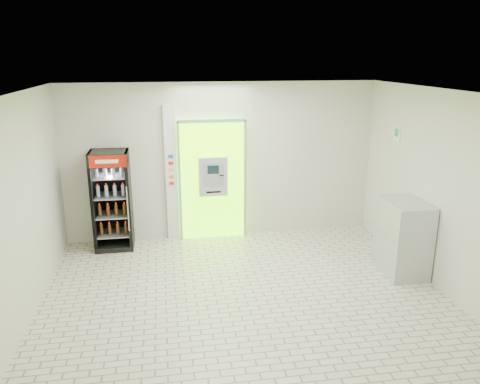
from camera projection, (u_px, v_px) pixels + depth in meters
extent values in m
plane|color=beige|center=(244.00, 294.00, 7.07)|extent=(6.00, 6.00, 0.00)
plane|color=beige|center=(222.00, 161.00, 9.01)|extent=(6.00, 0.00, 6.00)
plane|color=beige|center=(292.00, 279.00, 4.28)|extent=(6.00, 0.00, 6.00)
plane|color=beige|center=(21.00, 210.00, 6.17)|extent=(0.00, 5.00, 5.00)
plane|color=beige|center=(438.00, 190.00, 7.12)|extent=(0.00, 5.00, 5.00)
plane|color=white|center=(245.00, 92.00, 6.22)|extent=(6.00, 6.00, 0.00)
cube|color=#74FF00|center=(212.00, 180.00, 9.01)|extent=(1.20, 0.12, 2.30)
cube|color=gray|center=(212.00, 121.00, 8.62)|extent=(1.28, 0.04, 0.06)
cube|color=gray|center=(180.00, 182.00, 8.85)|extent=(0.04, 0.04, 2.30)
cube|color=gray|center=(245.00, 180.00, 9.05)|extent=(0.04, 0.04, 2.30)
cube|color=black|center=(218.00, 213.00, 9.16)|extent=(0.62, 0.01, 0.67)
cube|color=black|center=(194.00, 138.00, 8.67)|extent=(0.22, 0.01, 0.18)
cube|color=#B0B3B8|center=(213.00, 177.00, 8.88)|extent=(0.55, 0.12, 0.75)
cube|color=black|center=(213.00, 170.00, 8.78)|extent=(0.22, 0.01, 0.16)
cube|color=gray|center=(213.00, 184.00, 8.86)|extent=(0.16, 0.01, 0.12)
cube|color=black|center=(222.00, 175.00, 8.84)|extent=(0.09, 0.01, 0.02)
cube|color=black|center=(214.00, 192.00, 8.90)|extent=(0.28, 0.01, 0.03)
cube|color=silver|center=(171.00, 174.00, 8.87)|extent=(0.22, 0.10, 2.60)
cube|color=#193FB2|center=(171.00, 156.00, 8.72)|extent=(0.09, 0.01, 0.06)
cube|color=red|center=(171.00, 163.00, 8.75)|extent=(0.09, 0.01, 0.06)
cube|color=yellow|center=(171.00, 170.00, 8.79)|extent=(0.09, 0.01, 0.06)
cube|color=orange|center=(171.00, 177.00, 8.83)|extent=(0.09, 0.01, 0.06)
cube|color=red|center=(172.00, 183.00, 8.86)|extent=(0.09, 0.01, 0.06)
cube|color=black|center=(112.00, 200.00, 8.55)|extent=(0.69, 0.62, 1.83)
cube|color=black|center=(113.00, 196.00, 8.82)|extent=(0.69, 0.05, 1.83)
cube|color=red|center=(107.00, 162.00, 8.03)|extent=(0.67, 0.01, 0.22)
cube|color=white|center=(107.00, 162.00, 8.03)|extent=(0.38, 0.00, 0.06)
cube|color=black|center=(116.00, 244.00, 8.79)|extent=(0.69, 0.62, 0.09)
cylinder|color=gray|center=(128.00, 209.00, 8.30)|extent=(0.02, 0.02, 0.82)
cube|color=gray|center=(115.00, 233.00, 8.73)|extent=(0.57, 0.53, 0.02)
cube|color=gray|center=(113.00, 215.00, 8.62)|extent=(0.57, 0.53, 0.02)
cube|color=gray|center=(112.00, 196.00, 8.52)|extent=(0.57, 0.53, 0.02)
cube|color=gray|center=(110.00, 176.00, 8.42)|extent=(0.57, 0.53, 0.02)
cube|color=#B0B3B8|center=(403.00, 237.00, 7.62)|extent=(0.64, 0.94, 1.22)
cube|color=gray|center=(385.00, 235.00, 7.56)|extent=(0.04, 0.90, 0.01)
cube|color=white|center=(397.00, 134.00, 8.27)|extent=(0.02, 0.22, 0.26)
cube|color=#0B7F3D|center=(397.00, 133.00, 8.25)|extent=(0.00, 0.14, 0.14)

